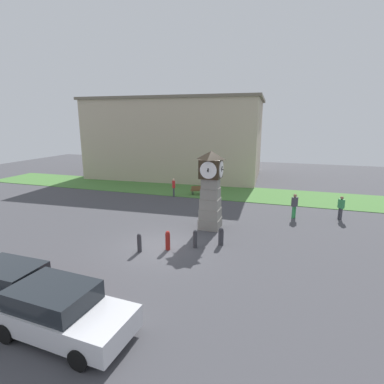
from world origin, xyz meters
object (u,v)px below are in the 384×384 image
(clock_tower, at_px, (211,190))
(pedestrian_by_cars, at_px, (174,186))
(bollard_near_tower, at_px, (139,242))
(bench, at_px, (199,189))
(pedestrian_crossing_lot, at_px, (294,204))
(car_by_building, at_px, (61,311))
(bollard_far_row, at_px, (195,239))
(pedestrian_near_bench, at_px, (341,206))
(bollard_mid_row, at_px, (168,240))
(car_near_tower, at_px, (15,287))
(bollard_end_row, at_px, (221,236))

(clock_tower, bearing_deg, pedestrian_by_cars, 126.87)
(bollard_near_tower, distance_m, bench, 12.81)
(clock_tower, distance_m, pedestrian_crossing_lot, 6.48)
(car_by_building, bearing_deg, bollard_far_row, 75.10)
(pedestrian_near_bench, xyz_separation_m, pedestrian_crossing_lot, (-3.05, -0.69, 0.06))
(bollard_far_row, bearing_deg, pedestrian_near_bench, 43.12)
(bollard_far_row, bearing_deg, bench, 105.38)
(car_by_building, xyz_separation_m, pedestrian_near_bench, (10.19, 15.32, 0.13))
(bollard_mid_row, distance_m, pedestrian_near_bench, 12.58)
(bollard_mid_row, distance_m, car_near_tower, 7.20)
(bollard_end_row, relative_size, bench, 0.61)
(bollard_near_tower, distance_m, pedestrian_by_cars, 11.81)
(car_near_tower, bearing_deg, pedestrian_near_bench, 49.04)
(pedestrian_crossing_lot, bearing_deg, bollard_end_row, -122.04)
(car_by_building, height_order, pedestrian_crossing_lot, pedestrian_crossing_lot)
(bollard_far_row, height_order, pedestrian_crossing_lot, pedestrian_crossing_lot)
(bollard_far_row, distance_m, pedestrian_by_cars, 11.38)
(car_near_tower, distance_m, pedestrian_by_cars, 17.21)
(car_by_building, relative_size, pedestrian_crossing_lot, 2.67)
(pedestrian_crossing_lot, bearing_deg, clock_tower, -143.80)
(car_near_tower, height_order, pedestrian_by_cars, pedestrian_by_cars)
(bench, bearing_deg, bollard_far_row, -74.62)
(clock_tower, relative_size, bollard_far_row, 4.93)
(bollard_far_row, xyz_separation_m, bollard_end_row, (1.24, 0.79, 0.01))
(bollard_end_row, distance_m, car_by_building, 9.11)
(bollard_mid_row, bearing_deg, bench, 98.65)
(bollard_mid_row, xyz_separation_m, pedestrian_by_cars, (-3.89, 10.82, 0.41))
(bollard_far_row, relative_size, bench, 0.60)
(bollard_end_row, height_order, pedestrian_by_cars, pedestrian_by_cars)
(pedestrian_near_bench, bearing_deg, clock_tower, -151.55)
(clock_tower, relative_size, bollard_near_tower, 4.85)
(bench, bearing_deg, pedestrian_by_cars, -147.89)
(bollard_far_row, height_order, bench, bollard_far_row)
(bollard_far_row, relative_size, pedestrian_near_bench, 0.60)
(bollard_end_row, bearing_deg, pedestrian_by_cars, 124.54)
(car_near_tower, height_order, pedestrian_near_bench, pedestrian_near_bench)
(bollard_near_tower, relative_size, bench, 0.61)
(bollard_far_row, bearing_deg, car_by_building, -104.90)
(bollard_near_tower, bearing_deg, pedestrian_near_bench, 40.01)
(pedestrian_near_bench, height_order, pedestrian_crossing_lot, pedestrian_crossing_lot)
(bollard_near_tower, bearing_deg, pedestrian_by_cars, 102.64)
(pedestrian_near_bench, bearing_deg, bench, 161.43)
(clock_tower, distance_m, car_near_tower, 11.41)
(clock_tower, relative_size, bollard_end_row, 4.87)
(pedestrian_by_cars, bearing_deg, car_near_tower, -88.14)
(car_near_tower, bearing_deg, clock_tower, 65.79)
(car_by_building, xyz_separation_m, bench, (-1.09, 19.11, -0.29))
(bollard_mid_row, height_order, pedestrian_crossing_lot, pedestrian_crossing_lot)
(bollard_near_tower, relative_size, car_near_tower, 0.23)
(bench, height_order, pedestrian_near_bench, pedestrian_near_bench)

